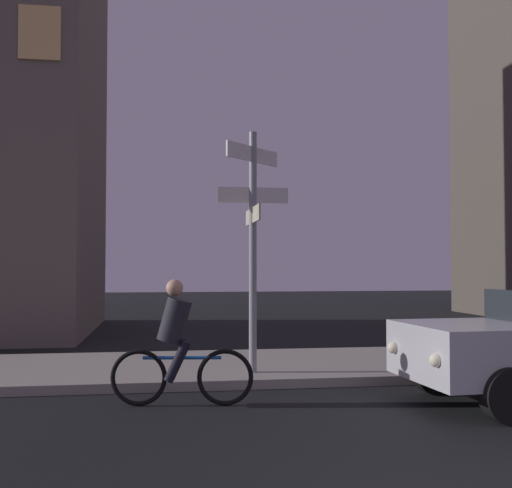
% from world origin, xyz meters
% --- Properties ---
extents(sidewalk_kerb, '(40.00, 3.30, 0.14)m').
position_xyz_m(sidewalk_kerb, '(0.00, 6.89, 0.07)').
color(sidewalk_kerb, gray).
rests_on(sidewalk_kerb, ground_plane).
extents(signpost, '(1.12, 1.42, 3.74)m').
position_xyz_m(signpost, '(-0.97, 5.90, 2.34)').
color(signpost, gray).
rests_on(signpost, sidewalk_kerb).
extents(cyclist, '(1.81, 0.38, 1.61)m').
position_xyz_m(cyclist, '(-2.16, 4.35, 0.75)').
color(cyclist, black).
rests_on(cyclist, ground_plane).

